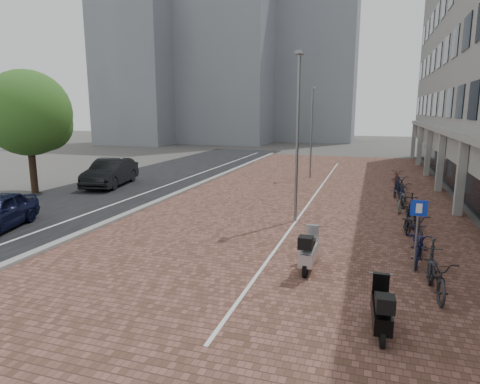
# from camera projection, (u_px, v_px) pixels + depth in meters

# --- Properties ---
(ground) EXTENTS (140.00, 140.00, 0.00)m
(ground) POSITION_uv_depth(u_px,v_px,m) (174.00, 277.00, 11.57)
(ground) COLOR #474442
(ground) RESTS_ON ground
(plaza_brick) EXTENTS (14.50, 42.00, 0.04)m
(plaza_brick) POSITION_uv_depth(u_px,v_px,m) (310.00, 197.00, 22.16)
(plaza_brick) COLOR brown
(plaza_brick) RESTS_ON ground
(street_asphalt) EXTENTS (8.00, 50.00, 0.03)m
(street_asphalt) POSITION_uv_depth(u_px,v_px,m) (132.00, 186.00, 25.49)
(street_asphalt) COLOR black
(street_asphalt) RESTS_ON ground
(curb) EXTENTS (0.35, 42.00, 0.14)m
(curb) POSITION_uv_depth(u_px,v_px,m) (189.00, 188.00, 24.30)
(curb) COLOR gray
(curb) RESTS_ON ground
(lane_line) EXTENTS (0.12, 44.00, 0.00)m
(lane_line) POSITION_uv_depth(u_px,v_px,m) (160.00, 187.00, 24.88)
(lane_line) COLOR white
(lane_line) RESTS_ON street_asphalt
(parking_line) EXTENTS (0.10, 30.00, 0.00)m
(parking_line) POSITION_uv_depth(u_px,v_px,m) (313.00, 197.00, 22.10)
(parking_line) COLOR white
(parking_line) RESTS_ON plaza_brick
(bg_towers) EXTENTS (33.00, 23.00, 32.00)m
(bg_towers) POSITION_uv_depth(u_px,v_px,m) (237.00, 44.00, 58.86)
(bg_towers) COLOR gray
(bg_towers) RESTS_ON ground
(car_dark) EXTENTS (2.79, 5.34, 1.68)m
(car_dark) POSITION_uv_depth(u_px,v_px,m) (110.00, 172.00, 25.37)
(car_dark) COLOR black
(car_dark) RESTS_ON ground
(scooter_front) EXTENTS (0.57, 1.79, 1.23)m
(scooter_front) POSITION_uv_depth(u_px,v_px,m) (309.00, 250.00, 11.98)
(scooter_front) COLOR #BCBDC2
(scooter_front) RESTS_ON ground
(scooter_mid) EXTENTS (0.60, 1.66, 1.12)m
(scooter_mid) POSITION_uv_depth(u_px,v_px,m) (382.00, 308.00, 8.55)
(scooter_mid) COLOR black
(scooter_mid) RESTS_ON ground
(parking_sign) EXTENTS (0.45, 0.09, 2.15)m
(parking_sign) POSITION_uv_depth(u_px,v_px,m) (417.00, 226.00, 11.55)
(parking_sign) COLOR slate
(parking_sign) RESTS_ON ground
(lamp_near) EXTENTS (0.12, 0.12, 6.80)m
(lamp_near) POSITION_uv_depth(u_px,v_px,m) (297.00, 140.00, 16.66)
(lamp_near) COLOR slate
(lamp_near) RESTS_ON ground
(lamp_far) EXTENTS (0.12, 0.12, 6.06)m
(lamp_far) POSITION_uv_depth(u_px,v_px,m) (311.00, 134.00, 28.00)
(lamp_far) COLOR slate
(lamp_far) RESTS_ON ground
(street_tree) EXTENTS (4.66, 4.66, 6.78)m
(street_tree) POSITION_uv_depth(u_px,v_px,m) (31.00, 116.00, 22.62)
(street_tree) COLOR #382619
(street_tree) RESTS_ON ground
(bike_row) EXTENTS (1.32, 18.12, 1.05)m
(bike_row) POSITION_uv_depth(u_px,v_px,m) (407.00, 206.00, 17.90)
(bike_row) COLOR black
(bike_row) RESTS_ON ground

